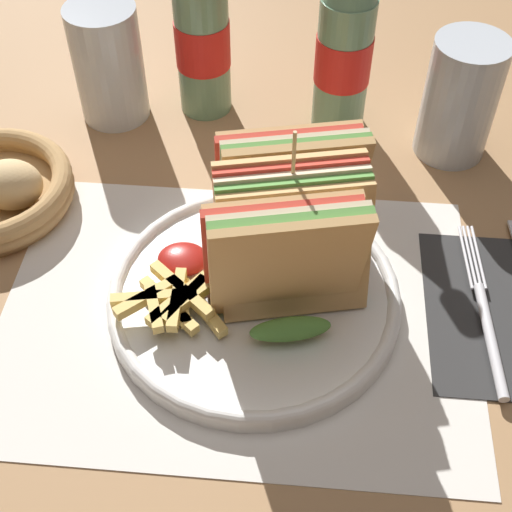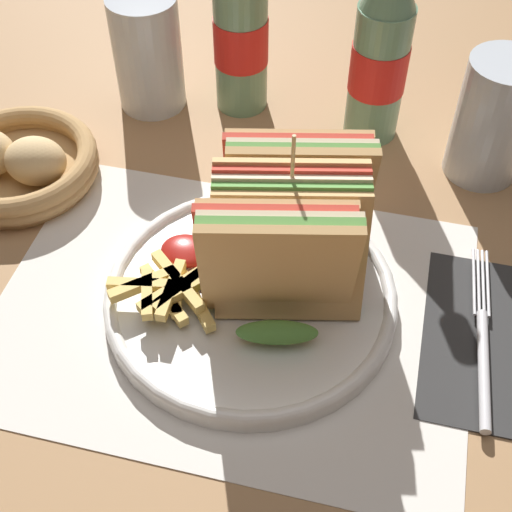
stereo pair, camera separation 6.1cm
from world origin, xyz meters
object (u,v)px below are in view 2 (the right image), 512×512
object	(u,v)px
glass_near	(491,126)
glass_far	(148,53)
plate_main	(251,295)
fork	(483,352)
club_sandwich	(289,230)
bread_basket	(17,164)
coke_bottle_far	(381,49)
coke_bottle_near	(241,22)

from	to	relation	value
glass_near	glass_far	size ratio (longest dim) A/B	1.00
plate_main	fork	xyz separation A→B (m)	(0.20, -0.01, -0.00)
plate_main	club_sandwich	xyz separation A→B (m)	(0.03, 0.02, 0.07)
bread_basket	glass_near	bearing A→B (deg)	15.49
glass_near	bread_basket	xyz separation A→B (m)	(-0.46, -0.13, -0.03)
coke_bottle_far	bread_basket	distance (m)	0.38
coke_bottle_near	coke_bottle_far	distance (m)	0.15
fork	bread_basket	xyz separation A→B (m)	(-0.47, 0.11, 0.01)
coke_bottle_far	bread_basket	size ratio (longest dim) A/B	1.47
coke_bottle_far	glass_far	bearing A→B (deg)	-178.76
coke_bottle_far	glass_near	distance (m)	0.13
bread_basket	club_sandwich	bearing A→B (deg)	-15.02
coke_bottle_far	glass_near	bearing A→B (deg)	-16.94
bread_basket	plate_main	bearing A→B (deg)	-20.63
fork	glass_far	world-z (taller)	glass_far
plate_main	glass_near	distance (m)	0.30
glass_far	plate_main	bearing A→B (deg)	-55.32
glass_far	coke_bottle_far	bearing A→B (deg)	1.24
plate_main	glass_near	bearing A→B (deg)	50.32
plate_main	coke_bottle_far	world-z (taller)	coke_bottle_far
fork	glass_far	bearing A→B (deg)	141.43
fork	glass_near	size ratio (longest dim) A/B	1.48
plate_main	club_sandwich	bearing A→B (deg)	38.38
plate_main	fork	bearing A→B (deg)	-3.28
glass_near	bread_basket	world-z (taller)	glass_near
coke_bottle_near	glass_far	distance (m)	0.11
club_sandwich	glass_far	distance (m)	0.31
club_sandwich	fork	xyz separation A→B (m)	(0.17, -0.03, -0.07)
club_sandwich	fork	size ratio (longest dim) A/B	0.94
fork	bread_basket	bearing A→B (deg)	163.47
coke_bottle_far	glass_near	world-z (taller)	coke_bottle_far
coke_bottle_near	bread_basket	bearing A→B (deg)	-136.50
bread_basket	coke_bottle_far	bearing A→B (deg)	25.75
fork	bread_basket	size ratio (longest dim) A/B	1.18
fork	glass_near	xyz separation A→B (m)	(-0.01, 0.24, 0.05)
plate_main	fork	distance (m)	0.20
coke_bottle_near	bread_basket	xyz separation A→B (m)	(-0.19, -0.18, -0.08)
coke_bottle_far	glass_near	xyz separation A→B (m)	(0.12, -0.04, -0.05)
club_sandwich	fork	world-z (taller)	club_sandwich
fork	coke_bottle_near	bearing A→B (deg)	130.66
glass_far	bread_basket	xyz separation A→B (m)	(-0.09, -0.16, -0.04)
plate_main	bread_basket	xyz separation A→B (m)	(-0.27, 0.10, 0.01)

